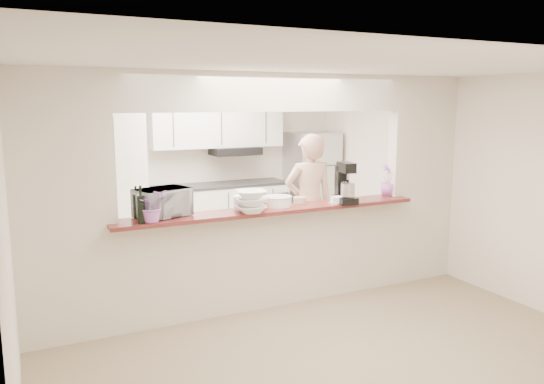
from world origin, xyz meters
TOP-DOWN VIEW (x-y plane):
  - floor at (0.00, 0.00)m, footprint 6.00×6.00m
  - tile_overlay at (0.00, 1.55)m, footprint 5.00×2.90m
  - partition at (0.00, 0.00)m, footprint 5.00×0.15m
  - bar_counter at (0.00, -0.00)m, footprint 3.40×0.38m
  - kitchen_cabinets at (-0.19, 2.72)m, footprint 3.15×0.62m
  - refrigerator at (2.05, 2.65)m, footprint 0.75×0.70m
  - flower_left at (-1.30, -0.15)m, footprint 0.32×0.29m
  - wine_bottle_a at (-1.40, -0.15)m, footprint 0.07×0.07m
  - wine_bottle_b at (-1.40, 0.07)m, footprint 0.06×0.06m
  - toaster_oven at (-1.15, 0.05)m, footprint 0.59×0.49m
  - serving_bowls at (-0.30, -0.17)m, footprint 0.35×0.35m
  - plate_stack_a at (-0.25, 0.03)m, footprint 0.31×0.31m
  - plate_stack_b at (0.10, 0.03)m, footprint 0.31×0.31m
  - red_bowl at (-0.15, -0.03)m, footprint 0.15×0.15m
  - tan_bowl at (0.40, 0.08)m, footprint 0.14×0.14m
  - utensil_caddy at (0.80, -0.15)m, footprint 0.28×0.19m
  - stand_mixer at (0.85, -0.13)m, footprint 0.25×0.34m
  - flower_right at (1.60, 0.05)m, footprint 0.26×0.26m
  - person at (0.94, 0.80)m, footprint 0.70×0.51m

SIDE VIEW (x-z plane):
  - floor at x=0.00m, z-range 0.00..0.00m
  - tile_overlay at x=0.00m, z-range 0.00..0.01m
  - bar_counter at x=0.00m, z-range 0.03..1.12m
  - refrigerator at x=2.05m, z-range 0.00..1.70m
  - person at x=0.94m, z-range 0.00..1.80m
  - kitchen_cabinets at x=-0.19m, z-range -0.15..2.10m
  - tan_bowl at x=0.40m, z-range 1.09..1.16m
  - red_bowl at x=-0.15m, z-range 1.09..1.16m
  - plate_stack_b at x=0.10m, z-range 1.09..1.20m
  - plate_stack_a at x=-0.25m, z-range 1.09..1.23m
  - utensil_caddy at x=0.80m, z-range 1.07..1.31m
  - serving_bowls at x=-0.30m, z-range 1.09..1.32m
  - wine_bottle_b at x=-1.40m, z-range 1.06..1.37m
  - wine_bottle_a at x=-1.40m, z-range 1.05..1.41m
  - toaster_oven at x=-1.15m, z-range 1.09..1.37m
  - flower_left at x=-1.30m, z-range 1.09..1.40m
  - flower_right at x=1.60m, z-range 1.09..1.46m
  - stand_mixer at x=0.85m, z-range 1.07..1.52m
  - partition at x=0.00m, z-range 0.23..2.73m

